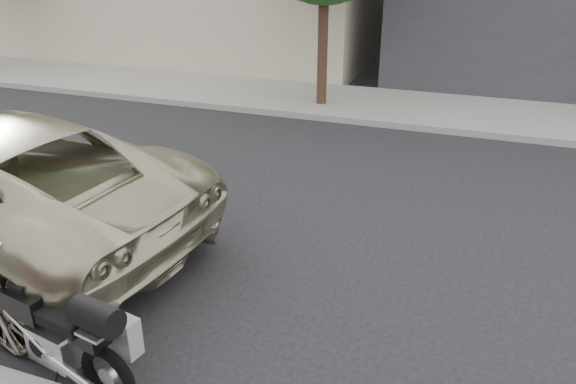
{
  "coord_description": "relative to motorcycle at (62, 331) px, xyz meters",
  "views": [
    {
      "loc": [
        -1.87,
        6.98,
        3.85
      ],
      "look_at": [
        0.37,
        0.86,
        0.9
      ],
      "focal_mm": 35.0,
      "sensor_mm": 36.0,
      "label": 1
    }
  ],
  "objects": [
    {
      "name": "ground",
      "position": [
        -1.51,
        -3.79,
        -0.56
      ],
      "size": [
        120.0,
        120.0,
        0.0
      ],
      "primitive_type": "plane",
      "color": "black",
      "rests_on": "ground"
    },
    {
      "name": "motorcycle",
      "position": [
        0.0,
        0.0,
        0.0
      ],
      "size": [
        2.04,
        0.72,
        1.3
      ],
      "rotation": [
        0.0,
        0.0,
        -0.18
      ],
      "color": "black",
      "rests_on": "ground"
    },
    {
      "name": "far_sidewalk",
      "position": [
        -1.51,
        -10.29,
        -0.49
      ],
      "size": [
        44.0,
        3.0,
        0.15
      ],
      "primitive_type": "cube",
      "color": "gray",
      "rests_on": "ground"
    }
  ]
}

